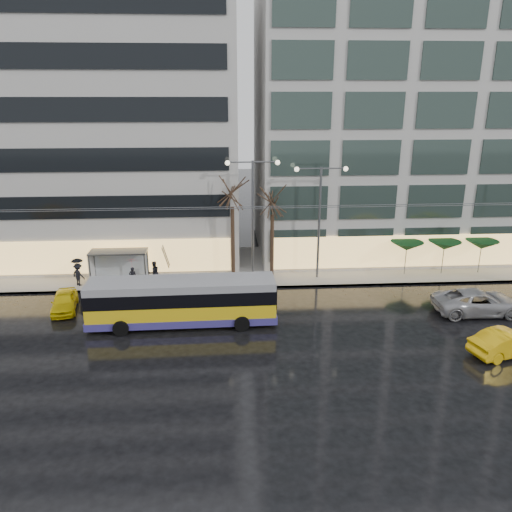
{
  "coord_description": "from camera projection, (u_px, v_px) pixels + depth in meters",
  "views": [
    {
      "loc": [
        -0.06,
        -25.18,
        13.77
      ],
      "look_at": [
        1.87,
        5.0,
        3.85
      ],
      "focal_mm": 35.0,
      "sensor_mm": 36.0,
      "label": 1
    }
  ],
  "objects": [
    {
      "name": "ground",
      "position": [
        229.0,
        349.0,
        28.17
      ],
      "size": [
        140.0,
        140.0,
        0.0
      ],
      "primitive_type": "plane",
      "color": "black",
      "rests_on": "ground"
    },
    {
      "name": "building_right",
      "position": [
        442.0,
        106.0,
        43.4
      ],
      "size": [
        32.0,
        14.0,
        25.0
      ],
      "primitive_type": "cube",
      "color": "#B5B2AD",
      "rests_on": "sidewalk"
    },
    {
      "name": "tree_b",
      "position": [
        273.0,
        197.0,
        37.01
      ],
      "size": [
        3.2,
        3.2,
        7.7
      ],
      "color": "black",
      "rests_on": "sidewalk"
    },
    {
      "name": "street_lamp_near",
      "position": [
        253.0,
        204.0,
        36.67
      ],
      "size": [
        3.96,
        0.36,
        9.03
      ],
      "color": "#595B60",
      "rests_on": "sidewalk"
    },
    {
      "name": "pedestrian_b",
      "position": [
        154.0,
        273.0,
        37.1
      ],
      "size": [
        1.08,
        1.02,
        1.77
      ],
      "color": "black",
      "rests_on": "sidewalk"
    },
    {
      "name": "sidewalk",
      "position": [
        251.0,
        265.0,
        41.55
      ],
      "size": [
        80.0,
        10.0,
        0.15
      ],
      "primitive_type": "cube",
      "color": "gray",
      "rests_on": "ground"
    },
    {
      "name": "sedan_silver",
      "position": [
        478.0,
        302.0,
        32.5
      ],
      "size": [
        5.75,
        2.69,
        1.59
      ],
      "primitive_type": "imported",
      "rotation": [
        0.0,
        0.0,
        1.56
      ],
      "color": "#9E9DA1",
      "rests_on": "ground"
    },
    {
      "name": "pedestrian_c",
      "position": [
        78.0,
        271.0,
        36.74
      ],
      "size": [
        1.27,
        1.13,
        2.11
      ],
      "color": "black",
      "rests_on": "sidewalk"
    },
    {
      "name": "taxi_b",
      "position": [
        508.0,
        343.0,
        27.35
      ],
      "size": [
        4.65,
        2.66,
        1.45
      ],
      "primitive_type": "imported",
      "rotation": [
        0.0,
        0.0,
        1.84
      ],
      "color": "#ECB10C",
      "rests_on": "ground"
    },
    {
      "name": "parasol_a",
      "position": [
        407.0,
        246.0,
        38.69
      ],
      "size": [
        2.5,
        2.5,
        2.65
      ],
      "color": "#595B60",
      "rests_on": "sidewalk"
    },
    {
      "name": "tree_a",
      "position": [
        232.0,
        189.0,
        36.43
      ],
      "size": [
        3.2,
        3.2,
        8.4
      ],
      "color": "black",
      "rests_on": "sidewalk"
    },
    {
      "name": "street_lamp_far",
      "position": [
        320.0,
        207.0,
        37.06
      ],
      "size": [
        3.96,
        0.36,
        8.53
      ],
      "color": "#595B60",
      "rests_on": "sidewalk"
    },
    {
      "name": "trolleybus",
      "position": [
        182.0,
        303.0,
        30.71
      ],
      "size": [
        11.53,
        4.55,
        5.32
      ],
      "color": "gold",
      "rests_on": "ground"
    },
    {
      "name": "parasol_c",
      "position": [
        482.0,
        245.0,
        39.05
      ],
      "size": [
        2.5,
        2.5,
        2.65
      ],
      "color": "#595B60",
      "rests_on": "sidewalk"
    },
    {
      "name": "taxi_a",
      "position": [
        64.0,
        301.0,
        32.98
      ],
      "size": [
        2.18,
        4.0,
        1.29
      ],
      "primitive_type": "imported",
      "rotation": [
        0.0,
        0.0,
        0.18
      ],
      "color": "yellow",
      "rests_on": "ground"
    },
    {
      "name": "catenary",
      "position": [
        241.0,
        238.0,
        34.44
      ],
      "size": [
        42.24,
        5.12,
        7.0
      ],
      "color": "#595B60",
      "rests_on": "ground"
    },
    {
      "name": "pedestrian_a",
      "position": [
        132.0,
        268.0,
        36.32
      ],
      "size": [
        1.05,
        1.07,
        2.19
      ],
      "color": "black",
      "rests_on": "sidewalk"
    },
    {
      "name": "building_left",
      "position": [
        33.0,
        126.0,
        41.75
      ],
      "size": [
        34.0,
        14.0,
        22.0
      ],
      "primitive_type": "cube",
      "color": "#B5B2AD",
      "rests_on": "sidewalk"
    },
    {
      "name": "parasol_b",
      "position": [
        444.0,
        245.0,
        38.87
      ],
      "size": [
        2.5,
        2.5,
        2.65
      ],
      "color": "#595B60",
      "rests_on": "sidewalk"
    },
    {
      "name": "kerb",
      "position": [
        254.0,
        287.0,
        36.85
      ],
      "size": [
        80.0,
        0.1,
        0.15
      ],
      "primitive_type": "cube",
      "color": "slate",
      "rests_on": "ground"
    },
    {
      "name": "bus_shelter",
      "position": [
        114.0,
        259.0,
        37.19
      ],
      "size": [
        4.2,
        1.6,
        2.51
      ],
      "color": "#595B60",
      "rests_on": "sidewalk"
    }
  ]
}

